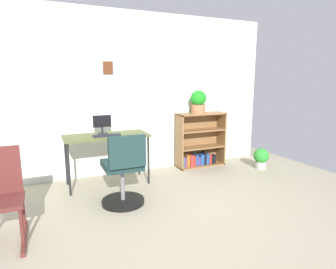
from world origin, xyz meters
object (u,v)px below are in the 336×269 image
at_px(monitor, 102,124).
at_px(keyboard, 107,135).
at_px(office_chair, 124,175).
at_px(potted_plant_floor, 261,157).
at_px(potted_plant_on_shelf, 198,102).
at_px(bookshelf_low, 199,143).
at_px(desk, 107,139).

relative_size(monitor, keyboard, 0.72).
distance_m(office_chair, potted_plant_floor, 2.57).
relative_size(keyboard, potted_plant_on_shelf, 0.96).
height_order(monitor, office_chair, monitor).
height_order(office_chair, potted_plant_on_shelf, potted_plant_on_shelf).
xyz_separation_m(bookshelf_low, potted_plant_floor, (0.87, -0.61, -0.21)).
distance_m(keyboard, bookshelf_low, 1.76).
bearing_deg(bookshelf_low, keyboard, -167.59).
distance_m(bookshelf_low, potted_plant_on_shelf, 0.73).
bearing_deg(office_chair, potted_plant_floor, 10.67).
xyz_separation_m(keyboard, potted_plant_floor, (2.56, -0.24, -0.54)).
height_order(desk, potted_plant_floor, desk).
relative_size(desk, potted_plant_on_shelf, 3.02).
xyz_separation_m(desk, bookshelf_low, (1.67, 0.29, -0.27)).
height_order(keyboard, potted_plant_floor, keyboard).
distance_m(keyboard, potted_plant_on_shelf, 1.70).
distance_m(desk, monitor, 0.23).
relative_size(monitor, potted_plant_on_shelf, 0.69).
bearing_deg(bookshelf_low, desk, -170.26).
height_order(monitor, potted_plant_on_shelf, potted_plant_on_shelf).
xyz_separation_m(monitor, potted_plant_floor, (2.58, -0.43, -0.68)).
bearing_deg(office_chair, keyboard, 92.71).
height_order(office_chair, bookshelf_low, bookshelf_low).
distance_m(keyboard, potted_plant_floor, 2.62).
bearing_deg(bookshelf_low, monitor, -173.98).
bearing_deg(potted_plant_on_shelf, potted_plant_floor, -30.67).
xyz_separation_m(keyboard, office_chair, (0.03, -0.71, -0.35)).
xyz_separation_m(desk, potted_plant_floor, (2.55, -0.32, -0.48)).
xyz_separation_m(desk, keyboard, (-0.01, -0.08, 0.07)).
bearing_deg(office_chair, desk, 91.65).
height_order(monitor, keyboard, monitor).
distance_m(desk, potted_plant_on_shelf, 1.70).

